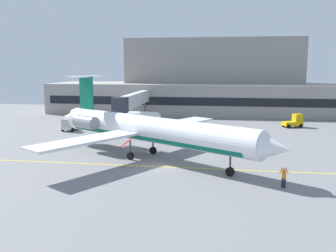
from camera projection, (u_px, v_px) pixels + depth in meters
ground at (160, 167)px, 40.31m from camera, size 120.00×120.00×0.11m
terminal_building at (207, 84)px, 86.92m from camera, size 71.65×17.35×17.38m
jet_bridge_west at (133, 100)px, 68.91m from camera, size 2.40×21.46×5.90m
regional_jet at (147, 129)px, 43.45m from camera, size 30.87×25.76×9.59m
baggage_tug at (70, 125)px, 62.54m from camera, size 2.62×4.25×2.10m
pushback_tractor at (294, 121)px, 66.03m from camera, size 3.86×2.98×2.39m
fuel_tank at (143, 116)px, 71.59m from camera, size 7.16×2.34×2.15m
marshaller at (284, 177)px, 32.96m from camera, size 0.82×0.34×1.95m
safety_cone_alpha at (202, 149)px, 47.65m from camera, size 0.47×0.47×0.55m
safety_cone_bravo at (196, 142)px, 52.23m from camera, size 0.47×0.47×0.55m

